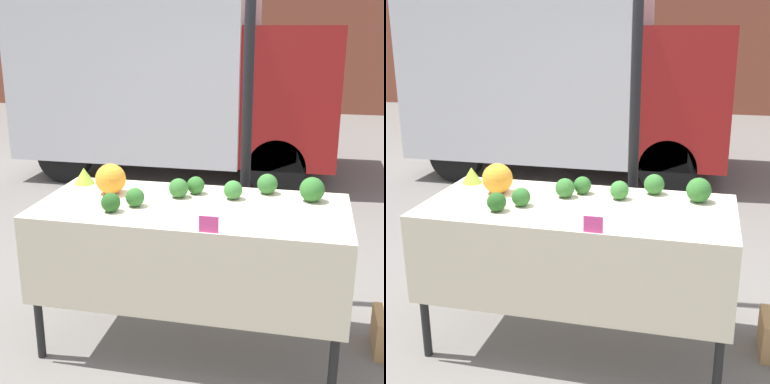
{
  "view_description": "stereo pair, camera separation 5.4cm",
  "coord_description": "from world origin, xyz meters",
  "views": [
    {
      "loc": [
        0.65,
        -2.91,
        1.93
      ],
      "look_at": [
        0.0,
        0.0,
        1.0
      ],
      "focal_mm": 50.0,
      "sensor_mm": 36.0,
      "label": 1
    },
    {
      "loc": [
        0.71,
        -2.9,
        1.93
      ],
      "look_at": [
        0.0,
        0.0,
        1.0
      ],
      "focal_mm": 50.0,
      "sensor_mm": 36.0,
      "label": 2
    }
  ],
  "objects": [
    {
      "name": "ground_plane",
      "position": [
        0.0,
        0.0,
        0.0
      ],
      "size": [
        40.0,
        40.0,
        0.0
      ],
      "primitive_type": "plane",
      "color": "slate"
    },
    {
      "name": "tent_pole",
      "position": [
        0.23,
        0.65,
        1.35
      ],
      "size": [
        0.07,
        0.07,
        2.7
      ],
      "color": "black",
      "rests_on": "ground_plane"
    },
    {
      "name": "parked_truck",
      "position": [
        -1.19,
        4.19,
        1.35
      ],
      "size": [
        4.02,
        2.26,
        2.57
      ],
      "color": "silver",
      "rests_on": "ground_plane"
    },
    {
      "name": "market_table",
      "position": [
        0.0,
        -0.07,
        0.8
      ],
      "size": [
        1.83,
        0.85,
        0.92
      ],
      "color": "beige",
      "rests_on": "ground_plane"
    },
    {
      "name": "orange_cauliflower",
      "position": [
        -0.55,
        0.11,
        1.01
      ],
      "size": [
        0.19,
        0.19,
        0.19
      ],
      "color": "orange",
      "rests_on": "market_table"
    },
    {
      "name": "romanesco_head",
      "position": [
        -0.8,
        0.28,
        0.97
      ],
      "size": [
        0.14,
        0.14,
        0.11
      ],
      "color": "#93B238",
      "rests_on": "market_table"
    },
    {
      "name": "broccoli_head_0",
      "position": [
        -0.32,
        -0.1,
        0.97
      ],
      "size": [
        0.11,
        0.11,
        0.11
      ],
      "color": "#2D6628",
      "rests_on": "market_table"
    },
    {
      "name": "broccoli_head_1",
      "position": [
        0.41,
        0.32,
        0.98
      ],
      "size": [
        0.13,
        0.13,
        0.13
      ],
      "color": "#336B2D",
      "rests_on": "market_table"
    },
    {
      "name": "broccoli_head_2",
      "position": [
        0.69,
        0.22,
        0.99
      ],
      "size": [
        0.15,
        0.15,
        0.15
      ],
      "color": "#2D6628",
      "rests_on": "market_table"
    },
    {
      "name": "broccoli_head_3",
      "position": [
        -0.11,
        0.12,
        0.98
      ],
      "size": [
        0.12,
        0.12,
        0.12
      ],
      "color": "#336B2D",
      "rests_on": "market_table"
    },
    {
      "name": "broccoli_head_4",
      "position": [
        -0.42,
        -0.22,
        0.97
      ],
      "size": [
        0.11,
        0.11,
        0.11
      ],
      "color": "#23511E",
      "rests_on": "market_table"
    },
    {
      "name": "broccoli_head_5",
      "position": [
        0.22,
        0.17,
        0.98
      ],
      "size": [
        0.12,
        0.12,
        0.12
      ],
      "color": "#387533",
      "rests_on": "market_table"
    },
    {
      "name": "broccoli_head_6",
      "position": [
        -0.03,
        0.22,
        0.97
      ],
      "size": [
        0.11,
        0.11,
        0.11
      ],
      "color": "#2D6628",
      "rests_on": "market_table"
    },
    {
      "name": "price_sign",
      "position": [
        0.18,
        -0.41,
        0.96
      ],
      "size": [
        0.1,
        0.01,
        0.09
      ],
      "color": "#EF4793",
      "rests_on": "market_table"
    }
  ]
}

